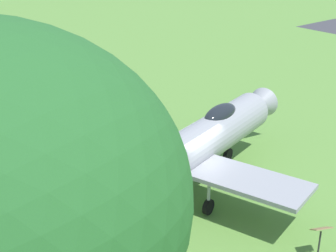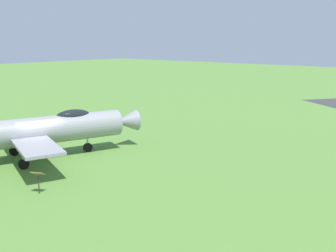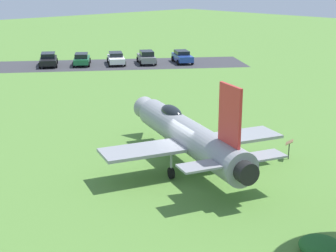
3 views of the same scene
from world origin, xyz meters
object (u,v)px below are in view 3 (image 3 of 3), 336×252
info_plaque (289,145)px  parked_car_gray (146,57)px  parked_car_green (82,59)px  parked_car_black (48,59)px  parked_car_blue (182,56)px  parked_car_white (116,58)px  shrub_near_fence (321,247)px  display_jet (187,134)px

info_plaque → parked_car_gray: parked_car_gray is taller
parked_car_green → parked_car_black: 3.86m
parked_car_blue → parked_car_gray: (2.37, 3.67, 0.05)m
parked_car_white → parked_car_gray: bearing=84.9°
parked_car_white → parked_car_black: 7.88m
parked_car_blue → shrub_near_fence: bearing=-7.1°
parked_car_white → parked_car_black: bearing=-92.4°
parked_car_gray → parked_car_green: parked_car_gray is taller
shrub_near_fence → parked_car_white: size_ratio=0.36×
info_plaque → parked_car_white: bearing=-20.7°
shrub_near_fence → parked_car_gray: bearing=-31.8°
parked_car_blue → parked_car_green: (6.75, 9.94, -0.01)m
parked_car_green → display_jet: bearing=-167.4°
parked_car_blue → parked_car_green: bearing=-93.7°
shrub_near_fence → parked_car_blue: 43.63m
display_jet → parked_car_blue: 34.19m
info_plaque → parked_car_green: bearing=-14.3°
display_jet → parked_car_gray: size_ratio=2.73×
parked_car_gray → parked_car_white: size_ratio=0.95×
parked_car_white → parked_car_black: parked_car_black is taller
display_jet → info_plaque: size_ratio=10.90×
info_plaque → parked_car_green: (34.65, -8.85, -0.10)m
shrub_near_fence → parked_car_gray: size_ratio=0.38×
parked_car_green → parked_car_black: size_ratio=0.90×
shrub_near_fence → parked_car_white: (39.19, -20.03, 0.40)m
info_plaque → parked_car_gray: (30.27, -15.12, -0.04)m
parked_car_gray → parked_car_black: bearing=86.3°
parked_car_blue → parked_car_white: parked_car_blue is taller
parked_car_blue → parked_car_black: (9.11, 12.99, 0.00)m
info_plaque → parked_car_green: size_ratio=0.26×
parked_car_white → parked_car_green: (2.16, 3.40, 0.01)m
shrub_near_fence → info_plaque: (6.70, -7.78, 0.52)m
display_jet → parked_car_white: (29.17, -17.19, -1.08)m
parked_car_blue → parked_car_green: size_ratio=1.05×
parked_car_gray → display_jet: bearing=175.6°
shrub_near_fence → parked_car_green: size_ratio=0.39×
display_jet → info_plaque: bearing=-104.7°
display_jet → parked_car_gray: (26.96, -20.05, -1.01)m
shrub_near_fence → info_plaque: info_plaque is taller
display_jet → parked_car_blue: bearing=-24.9°
parked_car_gray → parked_car_green: (4.38, 6.26, -0.06)m
parked_car_blue → parked_car_white: bearing=-94.6°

